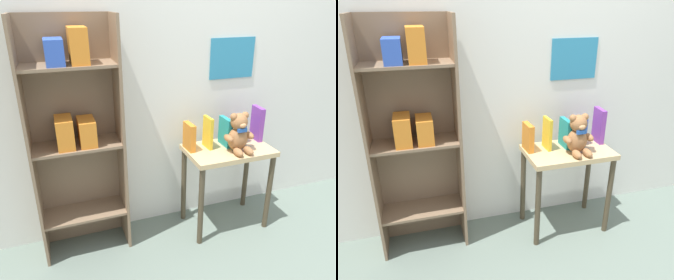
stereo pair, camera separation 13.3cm
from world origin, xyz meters
The scene contains 9 objects.
wall_back centered at (0.00, 1.30, 1.25)m, with size 4.80×0.07×2.50m.
bookshelf_side centered at (-0.96, 1.15, 0.88)m, with size 0.58×0.27×1.59m.
display_table centered at (0.09, 1.02, 0.53)m, with size 0.62×0.38×0.65m.
teddy_bear centered at (0.13, 0.96, 0.78)m, with size 0.22×0.20×0.28m.
book_standing_orange centered at (-0.19, 1.10, 0.75)m, with size 0.04×0.14×0.20m, color orange.
book_standing_yellow centered at (-0.05, 1.09, 0.77)m, with size 0.02×0.12×0.23m, color gold.
book_standing_teal centered at (0.09, 1.09, 0.76)m, with size 0.04×0.15×0.21m, color teal.
book_standing_blue centered at (0.23, 1.11, 0.76)m, with size 0.04×0.11×0.20m, color #2D51B7.
book_standing_purple centered at (0.37, 1.10, 0.78)m, with size 0.03×0.14×0.26m, color purple.
Camera 1 is at (-1.06, -0.88, 1.65)m, focal length 35.00 mm.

